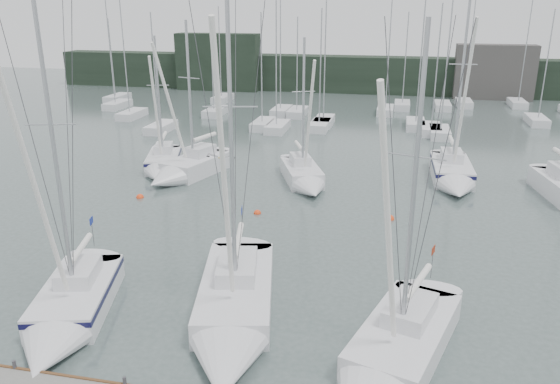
{
  "coord_description": "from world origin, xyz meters",
  "views": [
    {
      "loc": [
        5.91,
        -17.13,
        11.92
      ],
      "look_at": [
        1.11,
        5.0,
        4.11
      ],
      "focal_mm": 35.0,
      "sensor_mm": 36.0,
      "label": 1
    }
  ],
  "objects_px": {
    "sailboat_mid_b": "(184,170)",
    "sailboat_mid_c": "(305,179)",
    "sailboat_mid_d": "(453,176)",
    "buoy_a": "(257,213)",
    "buoy_b": "(390,219)",
    "sailboat_mid_a": "(162,165)",
    "sailboat_near_left": "(67,315)",
    "sailboat_near_right": "(388,364)",
    "sailboat_near_center": "(232,320)",
    "buoy_c": "(140,198)"
  },
  "relations": [
    {
      "from": "sailboat_near_left",
      "to": "sailboat_mid_b",
      "type": "height_order",
      "value": "sailboat_near_left"
    },
    {
      "from": "sailboat_mid_c",
      "to": "buoy_b",
      "type": "distance_m",
      "value": 7.73
    },
    {
      "from": "sailboat_near_right",
      "to": "sailboat_mid_c",
      "type": "xyz_separation_m",
      "value": [
        -6.16,
        19.55,
        0.04
      ]
    },
    {
      "from": "sailboat_mid_b",
      "to": "buoy_a",
      "type": "relative_size",
      "value": 26.21
    },
    {
      "from": "sailboat_near_right",
      "to": "sailboat_mid_c",
      "type": "bearing_deg",
      "value": 124.94
    },
    {
      "from": "buoy_a",
      "to": "buoy_b",
      "type": "relative_size",
      "value": 0.83
    },
    {
      "from": "sailboat_mid_b",
      "to": "sailboat_near_center",
      "type": "bearing_deg",
      "value": -45.88
    },
    {
      "from": "sailboat_near_center",
      "to": "buoy_a",
      "type": "xyz_separation_m",
      "value": [
        -2.2,
        12.34,
        -0.5
      ]
    },
    {
      "from": "buoy_b",
      "to": "buoy_c",
      "type": "bearing_deg",
      "value": 178.61
    },
    {
      "from": "sailboat_near_left",
      "to": "sailboat_near_center",
      "type": "height_order",
      "value": "sailboat_near_center"
    },
    {
      "from": "sailboat_near_center",
      "to": "sailboat_mid_d",
      "type": "relative_size",
      "value": 1.05
    },
    {
      "from": "sailboat_mid_b",
      "to": "sailboat_mid_c",
      "type": "distance_m",
      "value": 8.83
    },
    {
      "from": "sailboat_near_center",
      "to": "sailboat_mid_b",
      "type": "xyz_separation_m",
      "value": [
        -9.1,
        18.02,
        0.09
      ]
    },
    {
      "from": "sailboat_mid_c",
      "to": "buoy_b",
      "type": "height_order",
      "value": "sailboat_mid_c"
    },
    {
      "from": "sailboat_mid_b",
      "to": "sailboat_near_right",
      "type": "bearing_deg",
      "value": -35.13
    },
    {
      "from": "sailboat_near_right",
      "to": "buoy_b",
      "type": "distance_m",
      "value": 14.58
    },
    {
      "from": "sailboat_near_right",
      "to": "sailboat_near_left",
      "type": "bearing_deg",
      "value": -164.47
    },
    {
      "from": "sailboat_mid_b",
      "to": "sailboat_mid_d",
      "type": "distance_m",
      "value": 19.02
    },
    {
      "from": "sailboat_near_left",
      "to": "sailboat_near_right",
      "type": "height_order",
      "value": "sailboat_near_left"
    },
    {
      "from": "sailboat_near_left",
      "to": "sailboat_mid_a",
      "type": "height_order",
      "value": "sailboat_near_left"
    },
    {
      "from": "sailboat_near_left",
      "to": "sailboat_mid_d",
      "type": "distance_m",
      "value": 27.02
    },
    {
      "from": "sailboat_mid_b",
      "to": "sailboat_mid_d",
      "type": "relative_size",
      "value": 0.87
    },
    {
      "from": "sailboat_mid_a",
      "to": "buoy_c",
      "type": "bearing_deg",
      "value": -97.63
    },
    {
      "from": "sailboat_mid_c",
      "to": "sailboat_mid_d",
      "type": "xyz_separation_m",
      "value": [
        10.0,
        2.56,
        0.08
      ]
    },
    {
      "from": "sailboat_near_center",
      "to": "buoy_c",
      "type": "distance_m",
      "value": 17.01
    },
    {
      "from": "buoy_a",
      "to": "buoy_b",
      "type": "distance_m",
      "value": 7.85
    },
    {
      "from": "sailboat_near_left",
      "to": "sailboat_near_center",
      "type": "distance_m",
      "value": 6.44
    },
    {
      "from": "sailboat_near_right",
      "to": "sailboat_mid_b",
      "type": "bearing_deg",
      "value": 144.98
    },
    {
      "from": "sailboat_near_left",
      "to": "sailboat_near_center",
      "type": "xyz_separation_m",
      "value": [
        6.35,
        1.09,
        -0.03
      ]
    },
    {
      "from": "sailboat_near_right",
      "to": "buoy_c",
      "type": "distance_m",
      "value": 22.11
    },
    {
      "from": "sailboat_mid_b",
      "to": "buoy_a",
      "type": "xyz_separation_m",
      "value": [
        6.9,
        -5.68,
        -0.59
      ]
    },
    {
      "from": "sailboat_near_center",
      "to": "sailboat_near_right",
      "type": "distance_m",
      "value": 6.08
    },
    {
      "from": "buoy_c",
      "to": "buoy_a",
      "type": "bearing_deg",
      "value": -7.79
    },
    {
      "from": "buoy_a",
      "to": "sailboat_mid_d",
      "type": "bearing_deg",
      "value": 34.75
    },
    {
      "from": "sailboat_mid_d",
      "to": "buoy_a",
      "type": "relative_size",
      "value": 30.28
    },
    {
      "from": "sailboat_near_center",
      "to": "sailboat_mid_d",
      "type": "bearing_deg",
      "value": 52.7
    },
    {
      "from": "sailboat_near_left",
      "to": "buoy_b",
      "type": "height_order",
      "value": "sailboat_near_left"
    },
    {
      "from": "sailboat_near_center",
      "to": "sailboat_mid_d",
      "type": "distance_m",
      "value": 22.81
    },
    {
      "from": "buoy_c",
      "to": "sailboat_near_right",
      "type": "bearing_deg",
      "value": -42.57
    },
    {
      "from": "sailboat_near_left",
      "to": "sailboat_near_center",
      "type": "bearing_deg",
      "value": -5.77
    },
    {
      "from": "sailboat_mid_c",
      "to": "sailboat_mid_a",
      "type": "bearing_deg",
      "value": 153.0
    },
    {
      "from": "sailboat_near_center",
      "to": "buoy_a",
      "type": "relative_size",
      "value": 31.82
    },
    {
      "from": "sailboat_mid_a",
      "to": "buoy_a",
      "type": "distance_m",
      "value": 11.41
    },
    {
      "from": "sailboat_near_right",
      "to": "buoy_a",
      "type": "relative_size",
      "value": 27.87
    },
    {
      "from": "sailboat_mid_d",
      "to": "buoy_c",
      "type": "xyz_separation_m",
      "value": [
        -20.13,
        -7.17,
        -0.61
      ]
    },
    {
      "from": "sailboat_near_right",
      "to": "sailboat_mid_c",
      "type": "height_order",
      "value": "sailboat_near_right"
    },
    {
      "from": "sailboat_near_right",
      "to": "buoy_b",
      "type": "height_order",
      "value": "sailboat_near_right"
    },
    {
      "from": "buoy_b",
      "to": "sailboat_mid_c",
      "type": "bearing_deg",
      "value": 139.67
    },
    {
      "from": "sailboat_mid_a",
      "to": "buoy_b",
      "type": "bearing_deg",
      "value": -36.79
    },
    {
      "from": "sailboat_near_left",
      "to": "buoy_b",
      "type": "distance_m",
      "value": 18.54
    }
  ]
}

